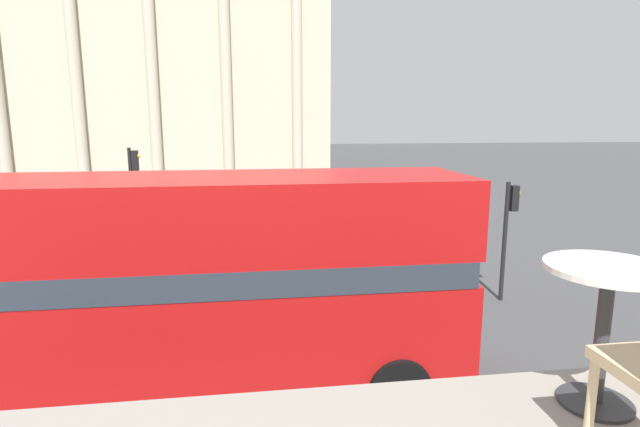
# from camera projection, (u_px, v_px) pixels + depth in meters

# --- Properties ---
(double_decker_bus) EXTENTS (10.52, 2.65, 4.07)m
(double_decker_bus) POSITION_uv_depth(u_px,v_px,m) (170.00, 278.00, 8.76)
(double_decker_bus) COLOR black
(double_decker_bus) RESTS_ON ground_plane
(cafe_dining_table) EXTENTS (0.60, 0.60, 0.73)m
(cafe_dining_table) POSITION_uv_depth(u_px,v_px,m) (606.00, 304.00, 2.43)
(cafe_dining_table) COLOR #2D2D30
(cafe_dining_table) RESTS_ON cafe_floor_slab
(plaza_building_left) EXTENTS (29.63, 14.36, 21.10)m
(plaza_building_left) POSITION_uv_depth(u_px,v_px,m) (165.00, 59.00, 46.15)
(plaza_building_left) COLOR beige
(plaza_building_left) RESTS_ON ground_plane
(traffic_light_near) EXTENTS (0.42, 0.24, 3.36)m
(traffic_light_near) POSITION_uv_depth(u_px,v_px,m) (508.00, 223.00, 13.72)
(traffic_light_near) COLOR black
(traffic_light_near) RESTS_ON ground_plane
(traffic_light_mid) EXTENTS (0.42, 0.24, 4.07)m
(traffic_light_mid) POSITION_uv_depth(u_px,v_px,m) (134.00, 188.00, 17.46)
(traffic_light_mid) COLOR black
(traffic_light_mid) RESTS_ON ground_plane
(pedestrian_black) EXTENTS (0.32, 0.32, 1.78)m
(pedestrian_black) POSITION_uv_depth(u_px,v_px,m) (179.00, 202.00, 24.60)
(pedestrian_black) COLOR #282B33
(pedestrian_black) RESTS_ON ground_plane
(pedestrian_red) EXTENTS (0.32, 0.32, 1.64)m
(pedestrian_red) POSITION_uv_depth(u_px,v_px,m) (460.00, 197.00, 26.54)
(pedestrian_red) COLOR #282B33
(pedestrian_red) RESTS_ON ground_plane
(pedestrian_blue) EXTENTS (0.32, 0.32, 1.83)m
(pedestrian_blue) POSITION_uv_depth(u_px,v_px,m) (152.00, 220.00, 20.06)
(pedestrian_blue) COLOR #282B33
(pedestrian_blue) RESTS_ON ground_plane
(pedestrian_grey) EXTENTS (0.32, 0.32, 1.83)m
(pedestrian_grey) POSITION_uv_depth(u_px,v_px,m) (157.00, 186.00, 30.20)
(pedestrian_grey) COLOR #282B33
(pedestrian_grey) RESTS_ON ground_plane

